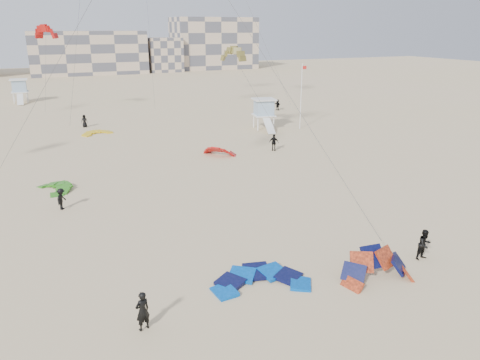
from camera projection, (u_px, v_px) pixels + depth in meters
name	position (u px, v px, depth m)	size (l,w,h in m)	color
ground	(215.00, 333.00, 20.85)	(320.00, 320.00, 0.00)	#CEB08A
kite_ground_blue	(261.00, 284.00, 24.87)	(4.72, 4.92, 0.74)	blue
kite_ground_orange	(377.00, 280.00, 25.26)	(4.19, 3.18, 2.72)	#FF5123
kite_ground_green	(55.00, 190.00, 39.26)	(3.50, 3.67, 0.79)	#258A14
kite_ground_red_far	(219.00, 155.00, 49.96)	(3.33, 3.12, 1.65)	red
kite_ground_yellow	(97.00, 134.00, 59.78)	(3.52, 3.69, 0.50)	yellow
kitesurfer_main	(143.00, 311.00, 20.84)	(0.69, 0.46, 1.90)	black
kitesurfer_b	(425.00, 245.00, 27.27)	(0.90, 0.70, 1.85)	black
kitesurfer_c	(61.00, 199.00, 34.80)	(1.06, 0.61, 1.64)	black
kitesurfer_d	(274.00, 143.00, 51.37)	(1.09, 0.45, 1.86)	black
kitesurfer_e	(84.00, 121.00, 63.60)	(0.83, 0.54, 1.70)	black
kitesurfer_f	(277.00, 105.00, 76.62)	(1.66, 0.53, 1.79)	black
kite_fly_olive	(233.00, 55.00, 55.59)	(6.32, 6.35, 10.00)	olive
kite_fly_red	(46.00, 33.00, 68.23)	(5.27, 5.30, 12.63)	red
lifeguard_tower_near	(264.00, 114.00, 62.27)	(3.32, 5.76, 4.01)	white
lifeguard_tower_far	(20.00, 91.00, 84.23)	(3.04, 5.72, 4.16)	white
flagpole	(301.00, 95.00, 61.52)	(0.70, 0.11, 8.56)	white
condo_mid	(88.00, 52.00, 135.87)	(32.00, 16.00, 12.00)	beige
condo_east	(214.00, 43.00, 152.31)	(26.00, 14.00, 16.00)	beige
condo_fill_right	(163.00, 55.00, 142.87)	(10.00, 10.00, 10.00)	beige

